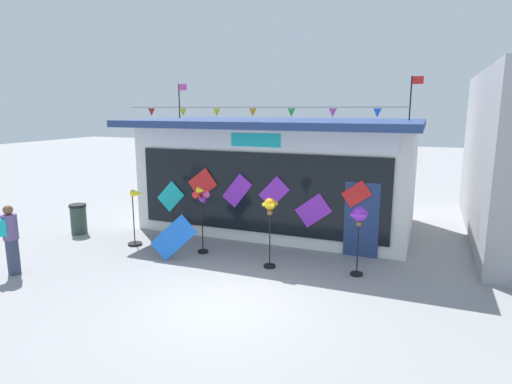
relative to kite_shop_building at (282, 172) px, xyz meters
The scene contains 9 objects.
ground_plane 6.45m from the kite_shop_building, 81.24° to the right, with size 80.00×80.00×0.00m, color gray.
kite_shop_building is the anchor object (origin of this frame).
wind_spinner_far_left 4.91m from the kite_shop_building, 129.69° to the right, with size 0.57×0.40×1.63m.
wind_spinner_left 3.78m from the kite_shop_building, 106.17° to the right, with size 0.43×0.29×1.83m.
wind_spinner_center_left 4.09m from the kite_shop_building, 75.31° to the right, with size 0.30×0.30×1.76m.
wind_spinner_center_right 4.82m from the kite_shop_building, 49.48° to the right, with size 0.35×0.35×1.67m.
person_near_camera 8.04m from the kite_shop_building, 123.98° to the right, with size 0.38×0.48×1.68m.
trash_bin 6.65m from the kite_shop_building, 148.43° to the right, with size 0.52×0.52×0.94m.
display_kite_on_ground 4.74m from the kite_shop_building, 108.54° to the right, with size 0.62×0.03×1.12m, color blue.
Camera 1 is at (3.55, -7.31, 3.89)m, focal length 30.11 mm.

